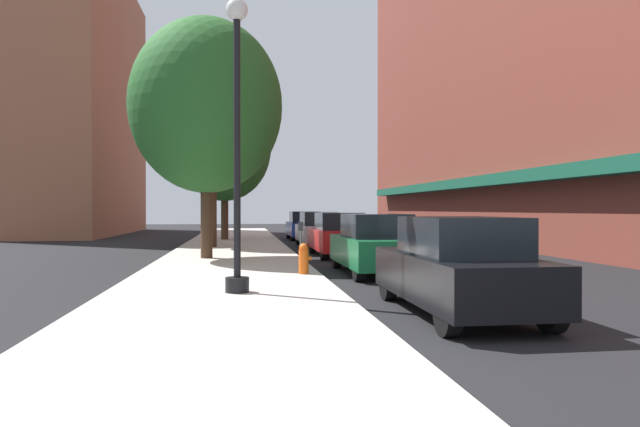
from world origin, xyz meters
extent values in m
plane|color=black|center=(4.00, 18.00, 0.00)|extent=(90.00, 90.00, 0.00)
cube|color=#B7B2A8|center=(0.00, 19.00, 0.06)|extent=(4.80, 50.00, 0.12)
cube|color=brown|center=(15.00, 22.00, 12.41)|extent=(6.00, 40.00, 24.82)
cube|color=#144C38|center=(11.65, 22.00, 3.10)|extent=(0.90, 34.00, 0.50)
cube|color=#9E6047|center=(-11.00, 37.00, 9.37)|extent=(6.00, 18.00, 18.75)
cube|color=#144C38|center=(-14.35, 37.00, 3.10)|extent=(0.90, 15.30, 0.50)
cylinder|color=black|center=(0.27, 6.26, 0.27)|extent=(0.48, 0.48, 0.30)
cylinder|color=black|center=(0.27, 6.26, 3.02)|extent=(0.14, 0.14, 5.20)
sphere|color=silver|center=(0.27, 6.26, 5.80)|extent=(0.44, 0.44, 0.44)
cylinder|color=#E05614|center=(1.95, 9.26, 0.43)|extent=(0.26, 0.26, 0.62)
sphere|color=#E05614|center=(1.95, 9.26, 0.79)|extent=(0.24, 0.24, 0.24)
cylinder|color=#E05614|center=(2.09, 9.26, 0.52)|extent=(0.12, 0.10, 0.10)
cylinder|color=slate|center=(2.05, 10.95, 0.65)|extent=(0.06, 0.06, 1.05)
cube|color=#33383D|center=(2.05, 10.95, 1.30)|extent=(0.14, 0.09, 0.26)
cylinder|color=#422D1E|center=(-0.56, 26.23, 1.69)|extent=(0.40, 0.40, 3.14)
ellipsoid|color=#235B23|center=(-0.56, 26.23, 5.18)|extent=(5.11, 5.11, 5.88)
cylinder|color=#422D1E|center=(-0.93, 20.12, 1.81)|extent=(0.40, 0.40, 3.39)
ellipsoid|color=#235B23|center=(-0.93, 20.12, 4.90)|extent=(3.72, 3.72, 4.28)
cylinder|color=#422D1E|center=(-0.83, 14.39, 1.75)|extent=(0.40, 0.40, 3.26)
ellipsoid|color=#235B23|center=(-0.83, 14.39, 5.33)|extent=(5.18, 5.18, 5.96)
cylinder|color=black|center=(3.22, 5.60, 0.32)|extent=(0.22, 0.64, 0.64)
cylinder|color=black|center=(4.78, 5.60, 0.32)|extent=(0.22, 0.64, 0.64)
cylinder|color=black|center=(3.22, 2.40, 0.32)|extent=(0.22, 0.64, 0.64)
cylinder|color=black|center=(4.78, 2.40, 0.32)|extent=(0.22, 0.64, 0.64)
cube|color=black|center=(4.00, 4.00, 0.64)|extent=(1.80, 4.30, 0.76)
cube|color=black|center=(4.00, 3.85, 1.34)|extent=(1.56, 2.20, 0.64)
cylinder|color=black|center=(3.22, 11.62, 0.32)|extent=(0.22, 0.64, 0.64)
cylinder|color=black|center=(4.78, 11.62, 0.32)|extent=(0.22, 0.64, 0.64)
cylinder|color=black|center=(3.22, 8.42, 0.32)|extent=(0.22, 0.64, 0.64)
cylinder|color=black|center=(4.78, 8.42, 0.32)|extent=(0.22, 0.64, 0.64)
cube|color=#196638|center=(4.00, 10.02, 0.64)|extent=(1.80, 4.30, 0.76)
cube|color=black|center=(4.00, 9.87, 1.34)|extent=(1.56, 2.20, 0.64)
cylinder|color=black|center=(3.22, 17.46, 0.32)|extent=(0.22, 0.64, 0.64)
cylinder|color=black|center=(4.78, 17.46, 0.32)|extent=(0.22, 0.64, 0.64)
cylinder|color=black|center=(3.22, 14.26, 0.32)|extent=(0.22, 0.64, 0.64)
cylinder|color=black|center=(4.78, 14.26, 0.32)|extent=(0.22, 0.64, 0.64)
cube|color=red|center=(4.00, 15.86, 0.64)|extent=(1.80, 4.30, 0.76)
cube|color=black|center=(4.00, 15.71, 1.34)|extent=(1.56, 2.20, 0.64)
cylinder|color=black|center=(3.22, 23.11, 0.32)|extent=(0.22, 0.64, 0.64)
cylinder|color=black|center=(4.78, 23.11, 0.32)|extent=(0.22, 0.64, 0.64)
cylinder|color=black|center=(3.22, 19.91, 0.32)|extent=(0.22, 0.64, 0.64)
cylinder|color=black|center=(4.78, 19.91, 0.32)|extent=(0.22, 0.64, 0.64)
cube|color=#B2B2BA|center=(4.00, 21.51, 0.64)|extent=(1.80, 4.30, 0.76)
cube|color=black|center=(4.00, 21.36, 1.34)|extent=(1.56, 2.20, 0.64)
cylinder|color=black|center=(3.22, 29.23, 0.32)|extent=(0.22, 0.64, 0.64)
cylinder|color=black|center=(4.78, 29.23, 0.32)|extent=(0.22, 0.64, 0.64)
cylinder|color=black|center=(3.22, 26.03, 0.32)|extent=(0.22, 0.64, 0.64)
cylinder|color=black|center=(4.78, 26.03, 0.32)|extent=(0.22, 0.64, 0.64)
cube|color=#1E389E|center=(4.00, 27.63, 0.64)|extent=(1.80, 4.30, 0.76)
cube|color=black|center=(4.00, 27.48, 1.34)|extent=(1.56, 2.20, 0.64)
camera|label=1|loc=(0.35, -5.11, 1.79)|focal=31.45mm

